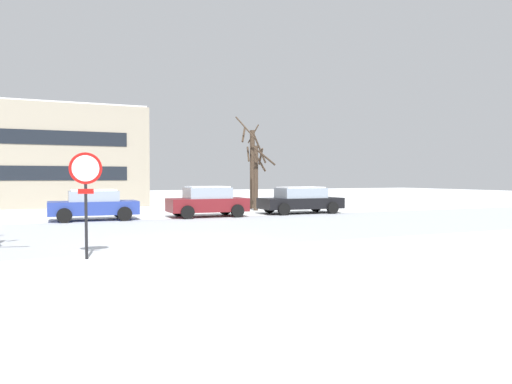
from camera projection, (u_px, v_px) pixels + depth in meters
ground_plane at (183, 245)px, 14.10m from camera, size 120.00×120.00×0.00m
road_surface at (155, 231)px, 17.61m from camera, size 80.00×9.71×0.00m
stop_sign at (86, 184)px, 11.60m from camera, size 0.76×0.17×2.55m
parked_car_blue at (93, 205)px, 22.09m from camera, size 3.91×2.05×1.40m
parked_car_maroon at (207, 201)px, 24.06m from camera, size 3.87×2.11×1.52m
parked_car_black at (301, 200)px, 26.35m from camera, size 4.52×2.11×1.44m
tree_far_mid at (252, 165)px, 30.45m from camera, size 1.89×1.85×5.75m
tree_far_right at (257, 175)px, 28.60m from camera, size 1.64×1.33×3.82m
building_far_left at (28, 157)px, 34.21m from camera, size 15.03×10.03×6.75m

